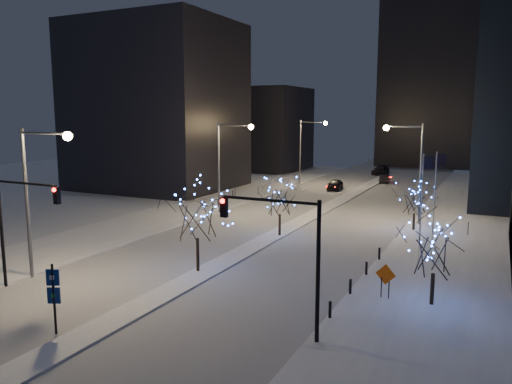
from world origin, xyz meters
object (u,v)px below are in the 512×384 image
Objects in this scene: wayfinding_sign at (54,291)px; construction_sign at (386,278)px; street_lamp_w_far at (307,143)px; car_near at (335,185)px; street_lamp_east at (412,160)px; holiday_tree_plaza_near at (435,247)px; traffic_signal_east at (287,244)px; holiday_tree_median_near at (197,210)px; holiday_tree_plaza_far at (415,199)px; car_far at (381,170)px; street_lamp_w_near at (37,183)px; street_lamp_w_mid at (227,155)px; holiday_tree_median_far at (280,198)px; traffic_signal_west at (17,216)px; car_mid at (385,179)px.

construction_sign is (13.82, 11.83, -0.83)m from wayfinding_sign.
car_near is at bearing -27.90° from street_lamp_w_far.
street_lamp_east reaches higher than holiday_tree_plaza_near.
traffic_signal_east reaches higher than holiday_tree_median_near.
car_far is at bearing 105.92° from holiday_tree_plaza_far.
street_lamp_w_near is at bearing -124.19° from street_lamp_east.
street_lamp_w_mid is 20.19m from holiday_tree_plaza_far.
holiday_tree_plaza_far is (19.90, -24.78, -3.42)m from street_lamp_w_far.
wayfinding_sign is at bearing -143.81° from holiday_tree_plaza_near.
car_near is at bearing 83.28° from street_lamp_w_near.
street_lamp_w_near is at bearing -102.70° from car_near.
holiday_tree_median_near reaches higher than holiday_tree_plaza_far.
street_lamp_w_near is 10.42m from holiday_tree_median_near.
holiday_tree_plaza_near reaches higher than car_near.
holiday_tree_median_far is (-9.58, -10.29, -2.89)m from street_lamp_east.
street_lamp_w_mid is 1.51× the size of holiday_tree_median_near.
car_near is (5.05, 49.07, -3.99)m from traffic_signal_west.
street_lamp_w_near is 2.45× the size of car_mid.
holiday_tree_median_near is 3.21× the size of construction_sign.
street_lamp_w_near is at bearing -145.70° from holiday_tree_median_near.
traffic_signal_east is at bearing 3.29° from traffic_signal_west.
street_lamp_w_mid is (0.00, 25.00, 0.00)m from street_lamp_w_near.
car_far is 0.82× the size of holiday_tree_median_near.
holiday_tree_median_far is at bearing 146.23° from construction_sign.
street_lamp_w_mid is 12.28m from holiday_tree_median_far.
street_lamp_w_mid is 2.76× the size of wayfinding_sign.
car_mid is 52.43m from holiday_tree_median_near.
construction_sign is at bearing 21.67° from traffic_signal_west.
street_lamp_w_mid is 1.43× the size of traffic_signal_east.
car_near is 26.24m from holiday_tree_plaza_far.
holiday_tree_median_near is (-2.00, -52.25, 3.76)m from car_mid.
holiday_tree_plaza_near is (4.75, -21.61, -2.96)m from street_lamp_east.
street_lamp_east is 1.51× the size of holiday_tree_median_near.
street_lamp_w_mid is 30.34m from holiday_tree_plaza_near.
car_near is at bearing 67.26° from wayfinding_sign.
street_lamp_w_near is 1.00× the size of street_lamp_east.
street_lamp_w_near is 1.43× the size of traffic_signal_east.
car_near is 0.87× the size of holiday_tree_plaza_near.
street_lamp_w_near reaches higher than holiday_tree_plaza_near.
street_lamp_east is (19.02, 28.00, -0.05)m from street_lamp_w_near.
street_lamp_w_mid is 2.18× the size of holiday_tree_plaza_far.
street_lamp_w_far is 29.08m from street_lamp_east.
traffic_signal_west is 71.37m from car_far.
holiday_tree_median_near is 1.27× the size of holiday_tree_median_far.
car_near is (5.55, -2.94, -5.73)m from street_lamp_w_far.
car_mid is at bearing 72.45° from street_lamp_w_mid.
street_lamp_w_far is 1.43× the size of traffic_signal_east.
car_near is (5.55, 22.06, -5.73)m from street_lamp_w_mid.
holiday_tree_plaza_far is at bearing 43.16° from wayfinding_sign.
traffic_signal_west reaches higher than car_far.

